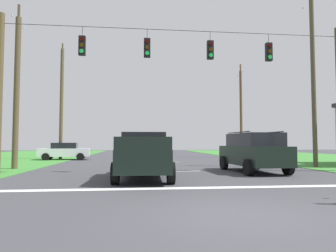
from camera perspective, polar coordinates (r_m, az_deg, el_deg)
ground_plane at (r=6.73m, az=13.38°, el=-15.88°), size 120.00×120.00×0.00m
stop_bar_stripe at (r=10.30m, az=6.21°, el=-11.47°), size 14.66×0.45×0.01m
lane_dash_0 at (r=16.18m, az=1.61°, el=-8.48°), size 2.50×0.15×0.01m
lane_dash_1 at (r=23.85m, az=-0.92°, el=-6.80°), size 2.50×0.15×0.01m
lane_dash_2 at (r=29.81m, az=-1.98°, el=-6.09°), size 2.50×0.15×0.01m
overhead_signal_span at (r=15.40m, az=2.18°, el=7.35°), size 17.54×0.31×7.71m
pickup_truck at (r=12.97m, az=-4.56°, el=-5.51°), size 2.45×5.47×1.95m
suv_black at (r=16.21m, az=15.70°, el=-4.61°), size 2.43×4.90×2.05m
distant_car_crossing_white at (r=28.52m, az=-18.86°, el=-4.46°), size 4.45×2.33×1.52m
utility_pole_mid_right at (r=21.19m, az=25.63°, el=8.23°), size 0.27×1.95×11.50m
utility_pole_far_right at (r=32.64m, az=13.56°, el=2.58°), size 0.27×1.89×9.80m
utility_pole_mid_left at (r=19.69m, az=-26.56°, el=6.12°), size 0.32×1.95×9.61m
utility_pole_far_left at (r=30.07m, az=-19.38°, el=4.46°), size 0.32×1.65×10.90m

